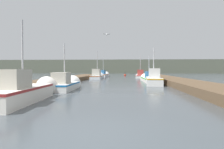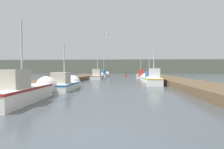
{
  "view_description": "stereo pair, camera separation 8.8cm",
  "coord_description": "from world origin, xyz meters",
  "views": [
    {
      "loc": [
        0.91,
        -4.36,
        1.49
      ],
      "look_at": [
        -0.35,
        13.97,
        1.0
      ],
      "focal_mm": 32.0,
      "sensor_mm": 36.0,
      "label": 1
    },
    {
      "loc": [
        1.0,
        -4.35,
        1.49
      ],
      "look_at": [
        -0.35,
        13.97,
        1.0
      ],
      "focal_mm": 32.0,
      "sensor_mm": 36.0,
      "label": 2
    }
  ],
  "objects": [
    {
      "name": "ground_plane",
      "position": [
        0.0,
        0.0,
        0.0
      ],
      "size": [
        200.0,
        200.0,
        0.0
      ],
      "color": "#3D4449"
    },
    {
      "name": "dock_left",
      "position": [
        -6.1,
        16.0,
        0.25
      ],
      "size": [
        2.91,
        40.0,
        0.5
      ],
      "color": "brown",
      "rests_on": "ground_plane"
    },
    {
      "name": "dock_right",
      "position": [
        6.1,
        16.0,
        0.25
      ],
      "size": [
        2.91,
        40.0,
        0.5
      ],
      "color": "brown",
      "rests_on": "ground_plane"
    },
    {
      "name": "distant_shore_ridge",
      "position": [
        0.0,
        73.78,
        2.45
      ],
      "size": [
        120.0,
        16.0,
        4.91
      ],
      "color": "#565B4C",
      "rests_on": "ground_plane"
    },
    {
      "name": "fishing_boat_0",
      "position": [
        -3.83,
        4.78,
        0.47
      ],
      "size": [
        1.77,
        6.02,
        4.11
      ],
      "rotation": [
        0.0,
        0.0,
        0.05
      ],
      "color": "silver",
      "rests_on": "ground_plane"
    },
    {
      "name": "fishing_boat_1",
      "position": [
        -3.54,
        10.06,
        0.39
      ],
      "size": [
        1.66,
        4.85,
        3.8
      ],
      "rotation": [
        0.0,
        0.0,
        0.03
      ],
      "color": "silver",
      "rests_on": "ground_plane"
    },
    {
      "name": "fishing_boat_2",
      "position": [
        3.67,
        15.7,
        0.52
      ],
      "size": [
        1.83,
        6.04,
        3.93
      ],
      "rotation": [
        0.0,
        0.0,
        -0.08
      ],
      "color": "silver",
      "rests_on": "ground_plane"
    },
    {
      "name": "fishing_boat_3",
      "position": [
        3.75,
        20.79,
        0.37
      ],
      "size": [
        1.63,
        6.41,
        3.59
      ],
      "rotation": [
        0.0,
        0.0,
        0.03
      ],
      "color": "silver",
      "rests_on": "ground_plane"
    },
    {
      "name": "fishing_boat_4",
      "position": [
        -3.49,
        26.5,
        0.45
      ],
      "size": [
        1.57,
        5.56,
        4.71
      ],
      "rotation": [
        0.0,
        0.0,
        -0.0
      ],
      "color": "silver",
      "rests_on": "ground_plane"
    },
    {
      "name": "fishing_boat_5",
      "position": [
        3.43,
        30.36,
        0.41
      ],
      "size": [
        1.83,
        4.94,
        4.44
      ],
      "rotation": [
        0.0,
        0.0,
        -0.07
      ],
      "color": "silver",
      "rests_on": "ground_plane"
    },
    {
      "name": "fishing_boat_6",
      "position": [
        -3.45,
        34.6,
        0.41
      ],
      "size": [
        1.93,
        5.63,
        4.45
      ],
      "rotation": [
        0.0,
        0.0,
        -0.07
      ],
      "color": "silver",
      "rests_on": "ground_plane"
    },
    {
      "name": "mooring_piling_1",
      "position": [
        -4.5,
        29.48,
        0.71
      ],
      "size": [
        0.33,
        0.33,
        1.41
      ],
      "color": "#473523",
      "rests_on": "ground_plane"
    },
    {
      "name": "mooring_piling_2",
      "position": [
        4.62,
        23.83,
        0.68
      ],
      "size": [
        0.25,
        0.25,
        1.36
      ],
      "color": "#473523",
      "rests_on": "ground_plane"
    },
    {
      "name": "channel_buoy",
      "position": [
        0.76,
        40.32,
        0.15
      ],
      "size": [
        0.5,
        0.5,
        1.0
      ],
      "color": "red",
      "rests_on": "ground_plane"
    },
    {
      "name": "seagull_lead",
      "position": [
        -0.49,
        10.3,
        4.04
      ],
      "size": [
        0.56,
        0.3,
        0.12
      ],
      "rotation": [
        0.0,
        0.0,
        3.37
      ],
      "color": "white"
    }
  ]
}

